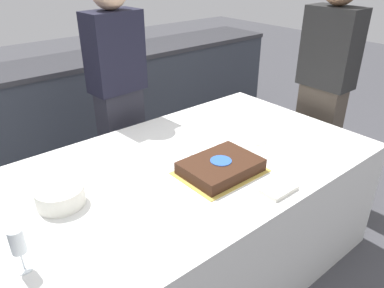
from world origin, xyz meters
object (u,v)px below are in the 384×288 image
(cake, at_px, (221,167))
(person_cutting_cake, at_px, (119,95))
(person_seated_right, at_px, (324,89))
(wine_glass, at_px, (17,243))
(plate_stack, at_px, (60,196))

(cake, height_order, person_cutting_cake, person_cutting_cake)
(person_cutting_cake, height_order, person_seated_right, person_seated_right)
(wine_glass, xyz_separation_m, person_seated_right, (2.17, 0.21, 0.01))
(person_cutting_cake, bearing_deg, person_seated_right, 140.70)
(cake, distance_m, person_cutting_cake, 1.00)
(wine_glass, distance_m, person_seated_right, 2.18)
(person_seated_right, bearing_deg, plate_stack, -92.27)
(plate_stack, height_order, person_cutting_cake, person_cutting_cake)
(cake, height_order, plate_stack, plate_stack)
(plate_stack, distance_m, person_seated_right, 1.91)
(cake, xyz_separation_m, person_cutting_cake, (0.00, 1.00, 0.10))
(wine_glass, bearing_deg, cake, 1.52)
(cake, bearing_deg, person_seated_right, 8.90)
(plate_stack, bearing_deg, cake, -19.71)
(plate_stack, relative_size, person_seated_right, 0.13)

